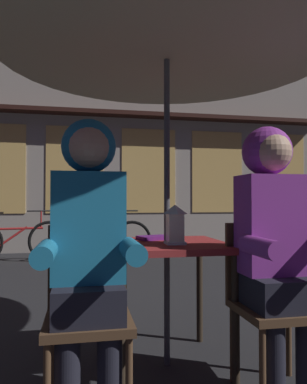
{
  "coord_description": "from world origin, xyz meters",
  "views": [
    {
      "loc": [
        -0.51,
        -2.18,
        1.0
      ],
      "look_at": [
        0.0,
        0.43,
        1.06
      ],
      "focal_mm": 34.17,
      "sensor_mm": 36.0,
      "label": 1
    }
  ],
  "objects_px": {
    "patio_umbrella": "(167,30)",
    "lantern": "(175,223)",
    "chair_left": "(88,305)",
    "book": "(154,238)",
    "bicycle_third": "(101,240)",
    "person_left_hooded": "(89,232)",
    "bicycle_second": "(16,241)",
    "cafe_table": "(167,259)",
    "chair_right": "(270,295)",
    "person_right_hooded": "(275,229)"
  },
  "relations": [
    {
      "from": "patio_umbrella",
      "to": "lantern",
      "type": "distance_m",
      "value": 1.2
    },
    {
      "from": "chair_left",
      "to": "book",
      "type": "bearing_deg",
      "value": 51.32
    },
    {
      "from": "patio_umbrella",
      "to": "chair_left",
      "type": "relative_size",
      "value": 2.66
    },
    {
      "from": "patio_umbrella",
      "to": "book",
      "type": "bearing_deg",
      "value": 105.69
    },
    {
      "from": "lantern",
      "to": "bicycle_third",
      "type": "bearing_deg",
      "value": 93.32
    },
    {
      "from": "person_left_hooded",
      "to": "bicycle_second",
      "type": "height_order",
      "value": "person_left_hooded"
    },
    {
      "from": "cafe_table",
      "to": "chair_right",
      "type": "relative_size",
      "value": 0.85
    },
    {
      "from": "patio_umbrella",
      "to": "person_left_hooded",
      "type": "relative_size",
      "value": 1.65
    },
    {
      "from": "person_right_hooded",
      "to": "bicycle_third",
      "type": "relative_size",
      "value": 0.83
    },
    {
      "from": "patio_umbrella",
      "to": "book",
      "type": "height_order",
      "value": "patio_umbrella"
    },
    {
      "from": "book",
      "to": "bicycle_third",
      "type": "bearing_deg",
      "value": 75.07
    },
    {
      "from": "chair_left",
      "to": "person_right_hooded",
      "type": "bearing_deg",
      "value": -3.39
    },
    {
      "from": "cafe_table",
      "to": "bicycle_third",
      "type": "distance_m",
      "value": 3.91
    },
    {
      "from": "person_left_hooded",
      "to": "bicycle_second",
      "type": "xyz_separation_m",
      "value": [
        -1.08,
        4.42,
        -0.5
      ]
    },
    {
      "from": "person_right_hooded",
      "to": "bicycle_second",
      "type": "bearing_deg",
      "value": 114.75
    },
    {
      "from": "lantern",
      "to": "book",
      "type": "xyz_separation_m",
      "value": [
        -0.07,
        0.27,
        -0.11
      ]
    },
    {
      "from": "cafe_table",
      "to": "patio_umbrella",
      "type": "distance_m",
      "value": 1.42
    },
    {
      "from": "chair_right",
      "to": "book",
      "type": "height_order",
      "value": "chair_right"
    },
    {
      "from": "chair_left",
      "to": "person_right_hooded",
      "type": "relative_size",
      "value": 0.62
    },
    {
      "from": "patio_umbrella",
      "to": "book",
      "type": "xyz_separation_m",
      "value": [
        -0.05,
        0.17,
        -1.31
      ]
    },
    {
      "from": "lantern",
      "to": "book",
      "type": "distance_m",
      "value": 0.3
    },
    {
      "from": "person_left_hooded",
      "to": "bicycle_second",
      "type": "bearing_deg",
      "value": 103.71
    },
    {
      "from": "person_left_hooded",
      "to": "chair_left",
      "type": "bearing_deg",
      "value": 90.0
    },
    {
      "from": "person_left_hooded",
      "to": "person_right_hooded",
      "type": "bearing_deg",
      "value": 0.0
    },
    {
      "from": "chair_left",
      "to": "bicycle_third",
      "type": "xyz_separation_m",
      "value": [
        0.27,
        4.26,
        -0.14
      ]
    },
    {
      "from": "chair_right",
      "to": "person_right_hooded",
      "type": "distance_m",
      "value": 0.36
    },
    {
      "from": "bicycle_second",
      "to": "cafe_table",
      "type": "bearing_deg",
      "value": -68.69
    },
    {
      "from": "lantern",
      "to": "book",
      "type": "bearing_deg",
      "value": 104.82
    },
    {
      "from": "person_right_hooded",
      "to": "cafe_table",
      "type": "bearing_deg",
      "value": 138.43
    },
    {
      "from": "person_left_hooded",
      "to": "person_right_hooded",
      "type": "height_order",
      "value": "same"
    },
    {
      "from": "chair_right",
      "to": "bicycle_second",
      "type": "relative_size",
      "value": 0.52
    },
    {
      "from": "cafe_table",
      "to": "lantern",
      "type": "height_order",
      "value": "lantern"
    },
    {
      "from": "bicycle_third",
      "to": "chair_left",
      "type": "bearing_deg",
      "value": -93.67
    },
    {
      "from": "person_right_hooded",
      "to": "book",
      "type": "height_order",
      "value": "person_right_hooded"
    },
    {
      "from": "chair_right",
      "to": "person_right_hooded",
      "type": "relative_size",
      "value": 0.62
    },
    {
      "from": "cafe_table",
      "to": "chair_left",
      "type": "bearing_deg",
      "value": -142.45
    },
    {
      "from": "patio_umbrella",
      "to": "person_left_hooded",
      "type": "bearing_deg",
      "value": -138.43
    },
    {
      "from": "chair_right",
      "to": "bicycle_third",
      "type": "distance_m",
      "value": 4.32
    },
    {
      "from": "bicycle_third",
      "to": "person_right_hooded",
      "type": "bearing_deg",
      "value": -80.96
    },
    {
      "from": "bicycle_second",
      "to": "book",
      "type": "relative_size",
      "value": 8.3
    },
    {
      "from": "cafe_table",
      "to": "patio_umbrella",
      "type": "height_order",
      "value": "patio_umbrella"
    },
    {
      "from": "patio_umbrella",
      "to": "cafe_table",
      "type": "bearing_deg",
      "value": 0.0
    },
    {
      "from": "bicycle_second",
      "to": "chair_left",
      "type": "bearing_deg",
      "value": -76.12
    },
    {
      "from": "lantern",
      "to": "chair_left",
      "type": "xyz_separation_m",
      "value": [
        -0.5,
        -0.27,
        -0.37
      ]
    },
    {
      "from": "patio_umbrella",
      "to": "bicycle_third",
      "type": "height_order",
      "value": "patio_umbrella"
    },
    {
      "from": "book",
      "to": "chair_left",
      "type": "bearing_deg",
      "value": -146.06
    },
    {
      "from": "bicycle_third",
      "to": "book",
      "type": "bearing_deg",
      "value": -87.55
    },
    {
      "from": "patio_umbrella",
      "to": "person_right_hooded",
      "type": "xyz_separation_m",
      "value": [
        0.48,
        -0.43,
        -1.21
      ]
    },
    {
      "from": "cafe_table",
      "to": "chair_right",
      "type": "distance_m",
      "value": 0.62
    },
    {
      "from": "chair_right",
      "to": "bicycle_second",
      "type": "distance_m",
      "value": 4.82
    }
  ]
}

